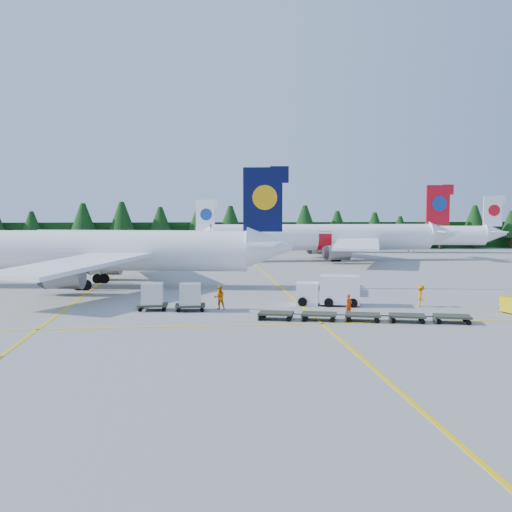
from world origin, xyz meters
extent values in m
plane|color=#969691|center=(0.00, 0.00, 0.00)|extent=(320.00, 320.00, 0.00)
cube|color=yellow|center=(-14.00, 20.00, 0.01)|extent=(0.25, 120.00, 0.01)
cube|color=yellow|center=(6.00, 20.00, 0.01)|extent=(0.25, 120.00, 0.01)
cube|color=yellow|center=(0.00, -6.00, 0.01)|extent=(80.00, 0.25, 0.01)
cube|color=black|center=(0.00, 82.00, 3.00)|extent=(220.00, 4.00, 6.00)
cylinder|color=white|center=(-16.07, 17.49, 3.96)|extent=(37.59, 10.32, 4.40)
cube|color=#060B32|center=(4.01, 14.24, 9.45)|extent=(4.18, 1.05, 6.81)
cube|color=white|center=(-11.32, 26.19, 3.30)|extent=(9.04, 17.30, 1.25)
cylinder|color=slate|center=(-13.96, 23.61, 1.76)|extent=(4.06, 2.88, 2.31)
cube|color=white|center=(-14.31, 7.74, 3.30)|extent=(13.40, 17.68, 1.25)
cylinder|color=slate|center=(-16.00, 11.02, 1.76)|extent=(4.06, 2.88, 2.31)
cylinder|color=white|center=(18.25, 48.82, 3.96)|extent=(37.41, 4.66, 4.40)
cone|color=white|center=(-1.98, 48.68, 3.96)|extent=(3.11, 4.42, 4.40)
cube|color=red|center=(38.59, 48.96, 9.46)|extent=(4.18, 0.41, 6.82)
cube|color=white|center=(21.48, 58.19, 3.30)|extent=(11.47, 17.73, 1.25)
cylinder|color=slate|center=(19.30, 55.21, 1.76)|extent=(3.75, 2.34, 2.31)
cube|color=white|center=(21.61, 39.50, 3.30)|extent=(11.27, 17.71, 1.25)
cylinder|color=slate|center=(19.39, 42.45, 1.76)|extent=(3.75, 2.34, 2.31)
cylinder|color=slate|center=(4.04, 48.72, 0.93)|extent=(0.26, 0.26, 1.87)
cylinder|color=white|center=(-17.40, 59.06, 3.20)|extent=(30.17, 10.59, 3.55)
cone|color=white|center=(-33.28, 62.92, 3.20)|extent=(3.25, 4.04, 3.55)
cube|color=white|center=(-1.44, 55.18, 7.63)|extent=(3.35, 1.10, 5.50)
cylinder|color=slate|center=(-28.55, 61.77, 0.71)|extent=(0.21, 0.21, 1.42)
cylinder|color=white|center=(38.72, 66.60, 3.52)|extent=(33.40, 9.58, 3.91)
cone|color=white|center=(21.02, 69.71, 3.52)|extent=(3.37, 4.32, 3.91)
cube|color=white|center=(56.53, 63.48, 8.40)|extent=(3.72, 0.98, 6.06)
cylinder|color=slate|center=(26.29, 68.78, 0.78)|extent=(0.23, 0.23, 1.56)
cube|color=silver|center=(6.60, 2.61, 0.98)|extent=(2.26, 2.26, 1.96)
cube|color=black|center=(6.60, 2.61, 1.45)|extent=(1.97, 2.10, 0.84)
cube|color=silver|center=(9.31, 1.93, 1.40)|extent=(3.76, 2.81, 2.42)
cube|color=#343929|center=(2.89, -4.01, 0.48)|extent=(2.92, 2.25, 0.15)
cube|color=#343929|center=(6.05, -4.68, 0.48)|extent=(2.92, 2.25, 0.15)
cube|color=#343929|center=(9.21, -5.35, 0.48)|extent=(2.92, 2.25, 0.15)
cube|color=#343929|center=(12.37, -6.02, 0.48)|extent=(2.92, 2.25, 0.15)
cube|color=#343929|center=(15.52, -6.69, 0.48)|extent=(2.92, 2.25, 0.15)
cube|color=#343929|center=(-6.70, 1.18, 0.44)|extent=(2.45, 1.90, 0.16)
cube|color=silver|center=(-6.70, 1.18, 1.39)|extent=(1.73, 1.67, 1.72)
cube|color=#343929|center=(-3.59, 0.61, 0.44)|extent=(2.45, 1.90, 0.16)
cube|color=silver|center=(-3.59, 0.61, 1.39)|extent=(1.73, 1.67, 1.72)
imported|color=#FF3C05|center=(8.71, -3.22, 0.87)|extent=(0.76, 0.70, 1.73)
imported|color=orange|center=(-1.16, 1.21, 0.97)|extent=(1.06, 0.90, 1.94)
imported|color=orange|center=(16.09, 0.57, 0.93)|extent=(0.67, 0.86, 1.86)
camera|label=1|loc=(-3.05, -46.14, 8.01)|focal=40.00mm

